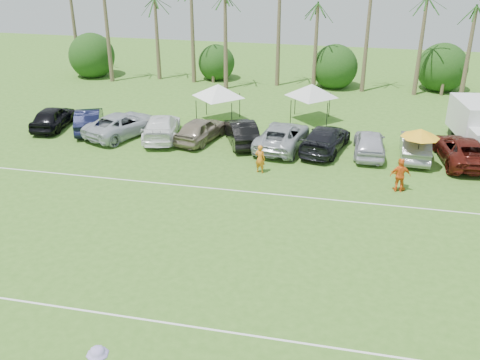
# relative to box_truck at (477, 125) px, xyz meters

# --- Properties ---
(ground) EXTENTS (120.00, 120.00, 0.00)m
(ground) POSITION_rel_box_truck_xyz_m (-16.56, -24.40, -1.67)
(ground) COLOR #3E6D20
(ground) RESTS_ON ground
(field_lines) EXTENTS (80.00, 12.10, 0.01)m
(field_lines) POSITION_rel_box_truck_xyz_m (-16.56, -16.40, -1.67)
(field_lines) COLOR white
(field_lines) RESTS_ON ground
(palm_tree_0) EXTENTS (2.40, 2.40, 8.90)m
(palm_tree_0) POSITION_rel_box_truck_xyz_m (-38.56, 13.60, 5.81)
(palm_tree_0) COLOR brown
(palm_tree_0) RESTS_ON ground
(palm_tree_4) EXTENTS (2.40, 2.40, 8.90)m
(palm_tree_4) POSITION_rel_box_truck_xyz_m (-20.56, 13.60, 5.81)
(palm_tree_4) COLOR brown
(palm_tree_4) RESTS_ON ground
(palm_tree_8) EXTENTS (2.40, 2.40, 8.90)m
(palm_tree_8) POSITION_rel_box_truck_xyz_m (-3.56, 13.60, 5.81)
(palm_tree_8) COLOR brown
(palm_tree_8) RESTS_ON ground
(bush_tree_0) EXTENTS (4.00, 4.00, 4.00)m
(bush_tree_0) POSITION_rel_box_truck_xyz_m (-35.56, 14.60, 0.12)
(bush_tree_0) COLOR brown
(bush_tree_0) RESTS_ON ground
(bush_tree_1) EXTENTS (4.00, 4.00, 4.00)m
(bush_tree_1) POSITION_rel_box_truck_xyz_m (-22.56, 14.60, 0.12)
(bush_tree_1) COLOR brown
(bush_tree_1) RESTS_ON ground
(bush_tree_2) EXTENTS (4.00, 4.00, 4.00)m
(bush_tree_2) POSITION_rel_box_truck_xyz_m (-10.56, 14.60, 0.12)
(bush_tree_2) COLOR brown
(bush_tree_2) RESTS_ON ground
(bush_tree_3) EXTENTS (4.00, 4.00, 4.00)m
(bush_tree_3) POSITION_rel_box_truck_xyz_m (-0.56, 14.60, 0.12)
(bush_tree_3) COLOR brown
(bush_tree_3) RESTS_ON ground
(sideline_player_a) EXTENTS (0.75, 0.58, 1.83)m
(sideline_player_a) POSITION_rel_box_truck_xyz_m (-13.85, -7.48, -0.76)
(sideline_player_a) COLOR orange
(sideline_player_a) RESTS_ON ground
(sideline_player_b) EXTENTS (0.95, 0.74, 1.94)m
(sideline_player_b) POSITION_rel_box_truck_xyz_m (-5.51, -8.11, -0.71)
(sideline_player_b) COLOR orange
(sideline_player_b) RESTS_ON ground
(sideline_player_c) EXTENTS (1.21, 0.61, 1.99)m
(sideline_player_c) POSITION_rel_box_truck_xyz_m (-5.45, -8.43, -0.68)
(sideline_player_c) COLOR orange
(sideline_player_c) RESTS_ON ground
(box_truck) EXTENTS (3.22, 6.36, 3.13)m
(box_truck) POSITION_rel_box_truck_xyz_m (0.00, 0.00, 0.00)
(box_truck) COLOR silver
(box_truck) RESTS_ON ground
(canopy_tent_left) EXTENTS (4.36, 4.36, 3.53)m
(canopy_tent_left) POSITION_rel_box_truck_xyz_m (-18.92, 1.74, 1.35)
(canopy_tent_left) COLOR black
(canopy_tent_left) RESTS_ON ground
(canopy_tent_right) EXTENTS (4.34, 4.34, 3.52)m
(canopy_tent_right) POSITION_rel_box_truck_xyz_m (-11.79, 3.43, 1.34)
(canopy_tent_right) COLOR black
(canopy_tent_right) RESTS_ON ground
(market_umbrella) EXTENTS (2.41, 2.41, 2.68)m
(market_umbrella) POSITION_rel_box_truck_xyz_m (-4.22, -4.76, 0.73)
(market_umbrella) COLOR black
(market_umbrella) RESTS_ON ground
(parked_car_0) EXTENTS (2.60, 5.25, 1.72)m
(parked_car_0) POSITION_rel_box_truck_xyz_m (-30.95, -2.56, -0.81)
(parked_car_0) COLOR black
(parked_car_0) RESTS_ON ground
(parked_car_1) EXTENTS (3.71, 5.52, 1.72)m
(parked_car_1) POSITION_rel_box_truck_xyz_m (-27.98, -2.50, -0.81)
(parked_car_1) COLOR black
(parked_car_1) RESTS_ON ground
(parked_car_2) EXTENTS (5.01, 6.81, 1.72)m
(parked_car_2) POSITION_rel_box_truck_xyz_m (-25.01, -2.95, -0.81)
(parked_car_2) COLOR #B2B8C1
(parked_car_2) RESTS_ON ground
(parked_car_3) EXTENTS (3.74, 6.33, 1.72)m
(parked_car_3) POSITION_rel_box_truck_xyz_m (-22.04, -2.90, -0.81)
(parked_car_3) COLOR white
(parked_car_3) RESTS_ON ground
(parked_car_4) EXTENTS (3.11, 5.38, 1.72)m
(parked_car_4) POSITION_rel_box_truck_xyz_m (-19.07, -2.83, -0.81)
(parked_car_4) COLOR gray
(parked_car_4) RESTS_ON ground
(parked_car_5) EXTENTS (3.73, 5.52, 1.72)m
(parked_car_5) POSITION_rel_box_truck_xyz_m (-16.09, -2.68, -0.81)
(parked_car_5) COLOR black
(parked_car_5) RESTS_ON ground
(parked_car_6) EXTENTS (3.62, 6.50, 1.72)m
(parked_car_6) POSITION_rel_box_truck_xyz_m (-13.12, -2.89, -0.81)
(parked_car_6) COLOR #A4A9AE
(parked_car_6) RESTS_ON ground
(parked_car_7) EXTENTS (3.63, 6.31, 1.72)m
(parked_car_7) POSITION_rel_box_truck_xyz_m (-10.15, -2.85, -0.81)
(parked_car_7) COLOR black
(parked_car_7) RESTS_ON ground
(parked_car_8) EXTENTS (2.15, 5.10, 1.72)m
(parked_car_8) POSITION_rel_box_truck_xyz_m (-7.18, -2.99, -0.81)
(parked_car_8) COLOR silver
(parked_car_8) RESTS_ON ground
(parked_car_9) EXTENTS (2.00, 5.28, 1.72)m
(parked_car_9) POSITION_rel_box_truck_xyz_m (-4.21, -2.84, -0.81)
(parked_car_9) COLOR gray
(parked_car_9) RESTS_ON ground
(parked_car_10) EXTENTS (3.51, 6.46, 1.72)m
(parked_car_10) POSITION_rel_box_truck_xyz_m (-1.23, -3.03, -0.81)
(parked_car_10) COLOR #4D140E
(parked_car_10) RESTS_ON ground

